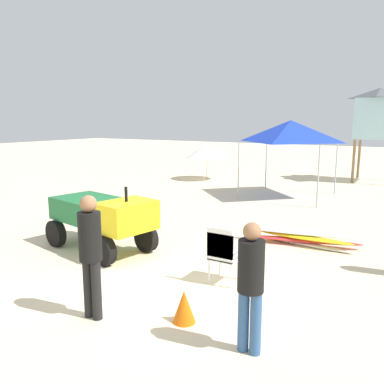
# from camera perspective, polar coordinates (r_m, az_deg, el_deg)

# --- Properties ---
(ground) EXTENTS (80.00, 80.00, 0.00)m
(ground) POSITION_cam_1_polar(r_m,az_deg,el_deg) (7.27, -6.75, -12.54)
(ground) COLOR beige
(utility_cart) EXTENTS (2.73, 1.71, 1.50)m
(utility_cart) POSITION_cam_1_polar(r_m,az_deg,el_deg) (8.78, -12.66, -3.28)
(utility_cart) COLOR #1E6B38
(utility_cart) RESTS_ON ground
(stacked_plastic_chairs) EXTENTS (0.48, 0.48, 1.02)m
(stacked_plastic_chairs) POSITION_cam_1_polar(r_m,az_deg,el_deg) (6.92, 4.49, -8.33)
(stacked_plastic_chairs) COLOR white
(stacked_plastic_chairs) RESTS_ON ground
(surfboard_pile) EXTENTS (2.73, 0.90, 0.32)m
(surfboard_pile) POSITION_cam_1_polar(r_m,az_deg,el_deg) (9.42, 15.46, -6.38)
(surfboard_pile) COLOR white
(surfboard_pile) RESTS_ON ground
(lifeguard_near_center) EXTENTS (0.32, 0.32, 1.64)m
(lifeguard_near_center) POSITION_cam_1_polar(r_m,az_deg,el_deg) (4.89, 8.42, -12.34)
(lifeguard_near_center) COLOR #33598C
(lifeguard_near_center) RESTS_ON ground
(lifeguard_near_right) EXTENTS (0.32, 0.32, 1.80)m
(lifeguard_near_right) POSITION_cam_1_polar(r_m,az_deg,el_deg) (5.79, -14.38, -7.84)
(lifeguard_near_right) COLOR black
(lifeguard_near_right) RESTS_ON ground
(popup_canopy) EXTENTS (2.83, 2.83, 2.80)m
(popup_canopy) POSITION_cam_1_polar(r_m,az_deg,el_deg) (14.89, 13.96, 8.47)
(popup_canopy) COLOR #B2B2B7
(popup_canopy) RESTS_ON ground
(lifeguard_tower) EXTENTS (1.98, 1.98, 4.20)m
(lifeguard_tower) POSITION_cam_1_polar(r_m,az_deg,el_deg) (19.90, 25.20, 10.16)
(lifeguard_tower) COLOR olive
(lifeguard_tower) RESTS_ON ground
(beach_umbrella_left) EXTENTS (1.98, 1.98, 1.74)m
(beach_umbrella_left) POSITION_cam_1_polar(r_m,az_deg,el_deg) (18.81, 2.18, 6.01)
(beach_umbrella_left) COLOR beige
(beach_umbrella_left) RESTS_ON ground
(traffic_cone_near) EXTENTS (0.33, 0.33, 0.47)m
(traffic_cone_near) POSITION_cam_1_polar(r_m,az_deg,el_deg) (5.80, -1.15, -16.10)
(traffic_cone_near) COLOR orange
(traffic_cone_near) RESTS_ON ground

